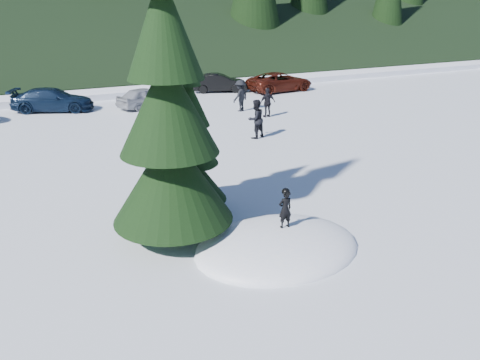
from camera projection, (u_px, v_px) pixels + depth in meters
name	position (u px, v px, depth m)	size (l,w,h in m)	color
ground	(277.00, 248.00, 12.23)	(200.00, 200.00, 0.00)	white
snow_mound	(277.00, 248.00, 12.23)	(4.48, 3.52, 0.96)	white
spruce_tall	(168.00, 118.00, 11.66)	(3.20, 3.20, 8.60)	black
spruce_short	(188.00, 145.00, 13.68)	(2.20, 2.20, 5.37)	black
child_skier	(285.00, 209.00, 12.13)	(0.38, 0.25, 1.03)	black
adult_0	(256.00, 119.00, 21.88)	(0.89, 0.69, 1.83)	black
adult_1	(268.00, 103.00, 25.98)	(0.95, 0.40, 1.63)	black
adult_2	(240.00, 96.00, 27.40)	(1.18, 0.68, 1.83)	black
car_3	(53.00, 100.00, 27.47)	(1.89, 4.64, 1.35)	#0D1B32
car_4	(146.00, 97.00, 28.46)	(1.47, 3.65, 1.25)	#9FA2A8
car_5	(219.00, 83.00, 33.43)	(1.37, 3.92, 1.29)	black
car_6	(280.00, 82.00, 33.70)	(2.25, 4.88, 1.36)	#40130B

